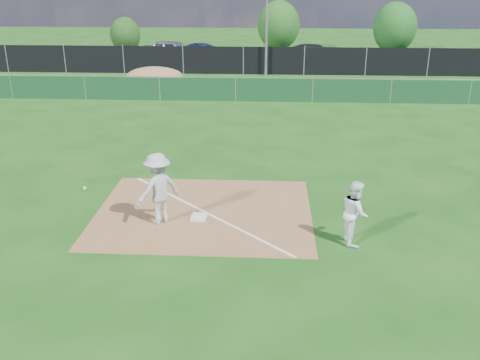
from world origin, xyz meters
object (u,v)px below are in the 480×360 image
at_px(first_base, 199,217).
at_px(runner, 355,212).
at_px(tree_mid, 279,25).
at_px(car_left, 173,51).
at_px(play_at_first, 158,189).
at_px(tree_right, 395,27).
at_px(car_right, 316,55).
at_px(car_mid, 207,54).
at_px(tree_left, 125,35).
at_px(light_pole, 267,12).

relative_size(first_base, runner, 0.26).
bearing_deg(tree_mid, car_left, -141.64).
bearing_deg(play_at_first, tree_right, 68.43).
height_order(car_right, tree_mid, tree_mid).
height_order(first_base, car_mid, car_mid).
xyz_separation_m(runner, tree_mid, (-1.52, 34.74, 1.35)).
bearing_deg(tree_right, runner, -103.27).
xyz_separation_m(first_base, tree_left, (-10.19, 31.82, 1.45)).
height_order(car_mid, tree_left, tree_left).
relative_size(first_base, play_at_first, 0.15).
height_order(car_right, tree_right, tree_right).
relative_size(car_right, tree_left, 1.72).
distance_m(car_mid, tree_mid, 8.98).
relative_size(car_right, tree_right, 1.22).
bearing_deg(first_base, tree_right, 69.84).
relative_size(runner, car_left, 0.34).
xyz_separation_m(light_pole, car_left, (-7.03, 5.20, -3.17)).
height_order(runner, car_left, car_left).
distance_m(light_pole, car_mid, 6.97).
bearing_deg(tree_left, tree_right, 1.95).
bearing_deg(tree_right, tree_left, -178.05).
height_order(light_pole, play_at_first, light_pole).
xyz_separation_m(play_at_first, car_mid, (-1.75, 26.78, -0.24)).
bearing_deg(car_mid, tree_right, -90.97).
relative_size(car_left, car_mid, 1.07).
distance_m(tree_mid, tree_right, 9.52).
bearing_deg(car_right, tree_right, -54.40).
relative_size(car_right, tree_mid, 1.21).
bearing_deg(car_right, first_base, 162.97).
bearing_deg(car_right, runner, 171.59).
relative_size(first_base, car_left, 0.09).
relative_size(first_base, car_right, 0.08).
relative_size(car_left, tree_left, 1.63).
relative_size(light_pole, tree_mid, 1.90).
relative_size(play_at_first, tree_mid, 0.65).
bearing_deg(car_right, tree_left, 65.19).
bearing_deg(first_base, car_mid, 95.98).
bearing_deg(tree_right, car_right, -138.43).
bearing_deg(light_pole, play_at_first, -96.64).
relative_size(play_at_first, car_left, 0.57).
bearing_deg(tree_left, first_base, -72.24).
relative_size(play_at_first, tree_right, 0.66).
distance_m(first_base, car_right, 27.08).
relative_size(car_left, car_right, 0.94).
bearing_deg(play_at_first, tree_left, 105.94).
relative_size(car_left, tree_mid, 1.14).
bearing_deg(car_right, play_at_first, 160.98).
xyz_separation_m(car_mid, tree_left, (-7.41, 5.31, 0.77)).
relative_size(car_mid, tree_left, 1.52).
height_order(car_left, tree_mid, tree_mid).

